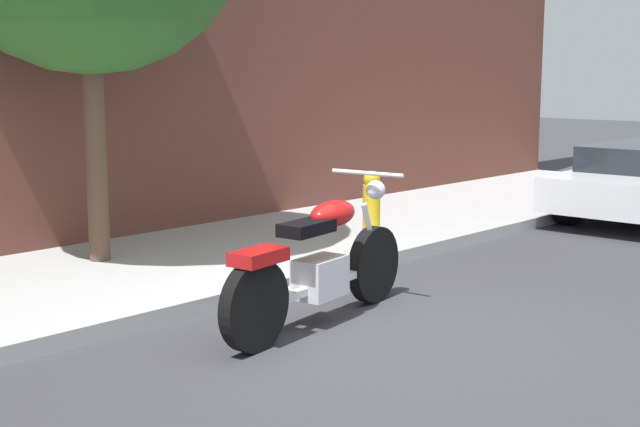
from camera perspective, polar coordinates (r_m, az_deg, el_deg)
The scene contains 4 objects.
ground_plane at distance 6.68m, azimuth 3.91°, elevation -8.04°, with size 60.00×60.00×0.00m, color #38383D.
sidewalk at distance 8.66m, azimuth -10.59°, elevation -3.64°, with size 19.86×2.80×0.14m, color #AFAFAF.
motorcycle at distance 6.80m, azimuth -0.05°, elevation -3.49°, with size 2.31×0.72×1.17m.
fire_hydrant at distance 9.70m, azimuth 3.45°, elevation 0.22°, with size 0.20×0.20×0.91m.
Camera 1 is at (-4.93, -4.05, 2.00)m, focal length 47.97 mm.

